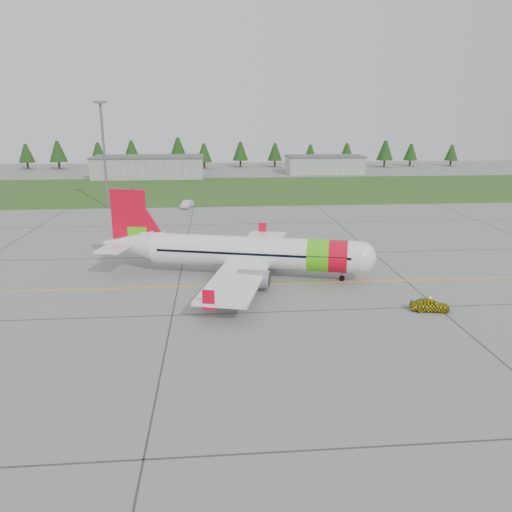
{
  "coord_description": "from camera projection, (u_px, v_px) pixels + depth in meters",
  "views": [
    {
      "loc": [
        -11.0,
        -42.87,
        17.43
      ],
      "look_at": [
        -6.62,
        8.06,
        3.19
      ],
      "focal_mm": 35.0,
      "sensor_mm": 36.0,
      "label": 1
    }
  ],
  "objects": [
    {
      "name": "grass_strip",
      "position": [
        257.0,
        189.0,
        125.43
      ],
      "size": [
        320.0,
        50.0,
        0.03
      ],
      "primitive_type": "cube",
      "color": "#30561E",
      "rests_on": "ground"
    },
    {
      "name": "treeline",
      "position": [
        243.0,
        153.0,
        177.84
      ],
      "size": [
        160.0,
        8.0,
        10.0
      ],
      "primitive_type": null,
      "color": "#1C3F14",
      "rests_on": "ground"
    },
    {
      "name": "taxi_guideline",
      "position": [
        316.0,
        283.0,
        54.4
      ],
      "size": [
        120.0,
        0.25,
        0.02
      ],
      "primitive_type": "cube",
      "color": "gold",
      "rests_on": "ground"
    },
    {
      "name": "floodlight_mast",
      "position": [
        104.0,
        157.0,
        97.08
      ],
      "size": [
        0.5,
        0.5,
        20.0
      ],
      "primitive_type": "cylinder",
      "color": "slate",
      "rests_on": "ground"
    },
    {
      "name": "follow_me_car",
      "position": [
        431.0,
        293.0,
        46.09
      ],
      "size": [
        1.44,
        1.61,
        3.53
      ],
      "primitive_type": "imported",
      "rotation": [
        0.0,
        0.0,
        1.39
      ],
      "color": "yellow",
      "rests_on": "ground"
    },
    {
      "name": "ground",
      "position": [
        334.0,
        310.0,
        46.73
      ],
      "size": [
        320.0,
        320.0,
        0.0
      ],
      "primitive_type": "plane",
      "color": "gray",
      "rests_on": "ground"
    },
    {
      "name": "aircraft",
      "position": [
        247.0,
        252.0,
        56.19
      ],
      "size": [
        30.92,
        29.12,
        9.55
      ],
      "rotation": [
        0.0,
        0.0,
        -0.26
      ],
      "color": "white",
      "rests_on": "ground"
    },
    {
      "name": "hangar_east",
      "position": [
        324.0,
        165.0,
        161.35
      ],
      "size": [
        24.0,
        12.0,
        5.2
      ],
      "primitive_type": "cube",
      "color": "#A8A8A3",
      "rests_on": "ground"
    },
    {
      "name": "hangar_west",
      "position": [
        149.0,
        167.0,
        149.03
      ],
      "size": [
        32.0,
        14.0,
        6.0
      ],
      "primitive_type": "cube",
      "color": "#A8A8A3",
      "rests_on": "ground"
    },
    {
      "name": "service_van",
      "position": [
        187.0,
        197.0,
        99.02
      ],
      "size": [
        1.9,
        1.84,
        4.47
      ],
      "primitive_type": "imported",
      "rotation": [
        0.0,
        0.0,
        -0.28
      ],
      "color": "silver",
      "rests_on": "ground"
    }
  ]
}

